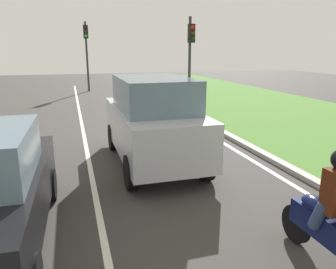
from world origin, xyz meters
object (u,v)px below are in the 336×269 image
object	(u,v)px
traffic_light_near_right	(191,48)
motorcycle	(335,234)
traffic_light_far_median	(86,45)
car_suv_ahead	(153,120)

from	to	relation	value
traffic_light_near_right	motorcycle	bearing A→B (deg)	-101.81
motorcycle	traffic_light_far_median	bearing A→B (deg)	95.87
car_suv_ahead	motorcycle	distance (m)	5.18
car_suv_ahead	traffic_light_far_median	world-z (taller)	traffic_light_far_median
motorcycle	traffic_light_near_right	world-z (taller)	traffic_light_near_right
traffic_light_far_median	car_suv_ahead	bearing A→B (deg)	-87.53
motorcycle	traffic_light_far_median	distance (m)	21.63
car_suv_ahead	motorcycle	world-z (taller)	car_suv_ahead
traffic_light_near_right	traffic_light_far_median	bearing A→B (deg)	118.79
traffic_light_far_median	motorcycle	bearing A→B (deg)	-84.79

